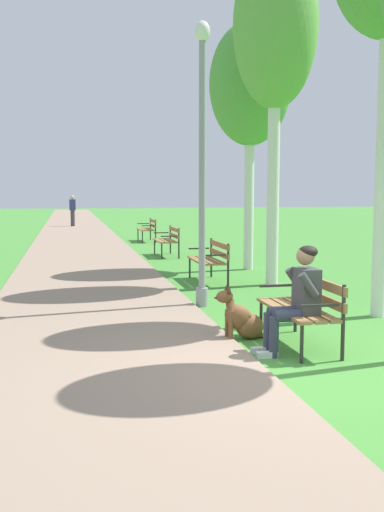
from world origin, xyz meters
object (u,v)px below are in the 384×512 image
object	(u,v)px
park_bench_furthest	(148,228)
pedestrian_distant	(73,211)
person_seated_on_near_bench	(297,295)
lamp_post_near	(202,162)
park_bench_far	(168,238)
birch_tree_fourth	(250,86)
birch_tree_third	(275,29)
park_bench_mid	(211,257)
dog_brown	(242,319)
park_bench_near	(303,304)

from	to	relation	value
park_bench_furthest	pedestrian_distant	size ratio (longest dim) A/B	0.91
person_seated_on_near_bench	lamp_post_near	bearing A→B (deg)	98.36
park_bench_far	birch_tree_fourth	bearing A→B (deg)	-66.78
park_bench_far	pedestrian_distant	distance (m)	15.07
birch_tree_third	birch_tree_fourth	world-z (taller)	birch_tree_third
lamp_post_near	park_bench_furthest	bearing A→B (deg)	86.34
park_bench_furthest	birch_tree_fourth	world-z (taller)	birch_tree_fourth
park_bench_mid	birch_tree_third	xyz separation A→B (m)	(1.10, -0.62, 4.44)
park_bench_furthest	dog_brown	xyz separation A→B (m)	(-0.79, -14.74, -0.25)
lamp_post_near	birch_tree_third	xyz separation A→B (m)	(1.85, 1.85, 2.63)
park_bench_near	lamp_post_near	xyz separation A→B (m)	(-0.64, 2.66, 1.81)
dog_brown	birch_tree_fourth	xyz separation A→B (m)	(2.08, 6.41, 4.04)
park_bench_mid	park_bench_far	distance (m)	4.97
park_bench_furthest	person_seated_on_near_bench	xyz separation A→B (m)	(-0.36, -15.50, 0.17)
park_bench_mid	person_seated_on_near_bench	bearing A→B (deg)	-93.27
park_bench_near	park_bench_furthest	bearing A→B (deg)	89.41
dog_brown	birch_tree_third	distance (m)	6.47
park_bench_near	person_seated_on_near_bench	size ratio (longest dim) A/B	1.20
dog_brown	birch_tree_fourth	distance (m)	7.85
park_bench_far	lamp_post_near	size ratio (longest dim) A/B	0.33
birch_tree_third	dog_brown	bearing A→B (deg)	-114.37
park_bench_mid	park_bench_far	world-z (taller)	same
park_bench_furthest	person_seated_on_near_bench	world-z (taller)	person_seated_on_near_bench
park_bench_near	park_bench_furthest	distance (m)	15.18
pedestrian_distant	park_bench_near	bearing A→B (deg)	-84.25
park_bench_far	birch_tree_fourth	distance (m)	5.18
park_bench_far	pedestrian_distant	bearing A→B (deg)	99.81
park_bench_mid	dog_brown	xyz separation A→B (m)	(-0.74, -4.69, -0.25)
park_bench_near	birch_tree_fourth	bearing A→B (deg)	78.05
lamp_post_near	pedestrian_distant	world-z (taller)	lamp_post_near
park_bench_mid	park_bench_near	bearing A→B (deg)	-91.16
lamp_post_near	pedestrian_distant	xyz separation A→B (m)	(-1.87, 22.28, -1.48)
park_bench_far	lamp_post_near	xyz separation A→B (m)	(-0.70, -7.44, 1.81)
park_bench_mid	pedestrian_distant	size ratio (longest dim) A/B	0.91
park_bench_near	lamp_post_near	size ratio (longest dim) A/B	0.33
person_seated_on_near_bench	birch_tree_third	world-z (taller)	birch_tree_third
park_bench_mid	person_seated_on_near_bench	size ratio (longest dim) A/B	1.20
park_bench_furthest	birch_tree_fourth	bearing A→B (deg)	-81.17
park_bench_near	dog_brown	world-z (taller)	park_bench_near
lamp_post_near	birch_tree_fourth	xyz separation A→B (m)	(2.09, 4.19, 1.98)
person_seated_on_near_bench	birch_tree_fourth	distance (m)	8.20
park_bench_far	park_bench_furthest	bearing A→B (deg)	88.89
person_seated_on_near_bench	birch_tree_third	xyz separation A→B (m)	(1.42, 4.82, 4.27)
park_bench_mid	lamp_post_near	xyz separation A→B (m)	(-0.75, -2.47, 1.81)
park_bench_near	lamp_post_near	bearing A→B (deg)	103.62
park_bench_near	birch_tree_fourth	size ratio (longest dim) A/B	0.26
park_bench_furthest	person_seated_on_near_bench	size ratio (longest dim) A/B	1.20
park_bench_near	birch_tree_third	bearing A→B (deg)	74.99
park_bench_furthest	park_bench_near	bearing A→B (deg)	-90.59
dog_brown	pedestrian_distant	size ratio (longest dim) A/B	0.50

